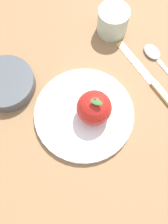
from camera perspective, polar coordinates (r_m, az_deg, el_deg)
The scene contains 7 objects.
ground_plane at distance 0.58m, azimuth 3.21°, elevation -0.40°, with size 2.40×2.40×0.00m, color olive.
dinner_plate at distance 0.57m, azimuth -0.00°, elevation -0.39°, with size 0.22×0.22×0.01m.
apple at distance 0.53m, azimuth 2.11°, elevation 1.27°, with size 0.08×0.08×0.09m.
side_bowl at distance 0.62m, azimuth -17.15°, elevation 6.30°, with size 0.13×0.13×0.03m.
cup at distance 0.67m, azimuth 6.53°, elevation 19.84°, with size 0.08×0.08×0.07m.
knife at distance 0.63m, azimuth 14.77°, elevation 6.98°, with size 0.22×0.04×0.01m.
spoon at distance 0.67m, azimuth 15.88°, elevation 11.88°, with size 0.16×0.04×0.01m.
Camera 1 is at (0.16, -0.11, 0.55)m, focal length 40.69 mm.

